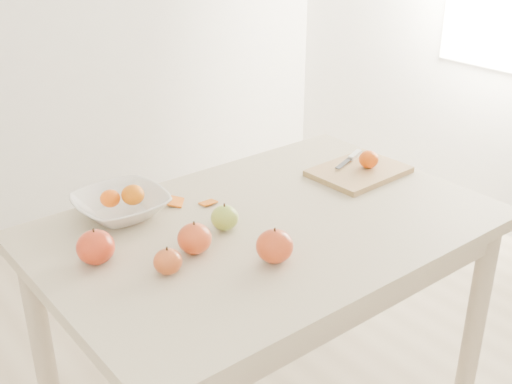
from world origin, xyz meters
TOP-DOWN VIEW (x-y plane):
  - table at (0.00, 0.00)m, footprint 1.20×0.80m
  - cutting_board at (0.43, 0.07)m, footprint 0.29×0.22m
  - board_tangerine at (0.46, 0.06)m, footprint 0.06×0.06m
  - fruit_bowl at (-0.29, 0.28)m, footprint 0.25×0.25m
  - bowl_tangerine_near at (-0.31, 0.29)m, footprint 0.05×0.05m
  - bowl_tangerine_far at (-0.26, 0.26)m, footprint 0.06×0.06m
  - orange_peel_a at (-0.13, 0.25)m, footprint 0.07×0.07m
  - orange_peel_b at (-0.06, 0.19)m, footprint 0.05×0.04m
  - paring_knife at (0.47, 0.14)m, footprint 0.17×0.07m
  - apple_green at (-0.11, 0.04)m, footprint 0.07×0.07m
  - apple_red_a at (-0.45, 0.09)m, footprint 0.09×0.09m
  - apple_red_b at (-0.24, -0.01)m, footprint 0.08×0.08m
  - apple_red_c at (-0.11, -0.16)m, footprint 0.09×0.09m
  - apple_red_d at (-0.34, -0.05)m, footprint 0.07×0.07m

SIDE VIEW (x-z plane):
  - table at x=0.00m, z-range 0.28..1.03m
  - orange_peel_a at x=-0.13m, z-range 0.75..0.76m
  - orange_peel_b at x=-0.06m, z-range 0.75..0.76m
  - cutting_board at x=0.43m, z-range 0.75..0.77m
  - paring_knife at x=0.47m, z-range 0.77..0.78m
  - fruit_bowl at x=-0.29m, z-range 0.75..0.81m
  - apple_red_d at x=-0.34m, z-range 0.75..0.81m
  - apple_green at x=-0.11m, z-range 0.75..0.82m
  - apple_red_b at x=-0.24m, z-range 0.75..0.83m
  - apple_red_c at x=-0.11m, z-range 0.75..0.83m
  - apple_red_a at x=-0.45m, z-range 0.75..0.83m
  - board_tangerine at x=0.46m, z-range 0.77..0.82m
  - bowl_tangerine_near at x=-0.31m, z-range 0.78..0.83m
  - bowl_tangerine_far at x=-0.26m, z-range 0.78..0.84m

